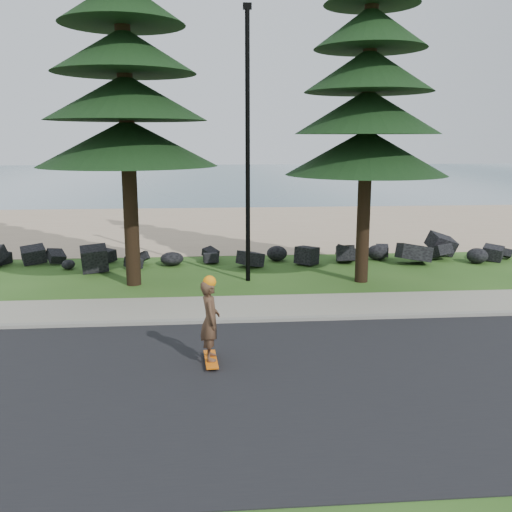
% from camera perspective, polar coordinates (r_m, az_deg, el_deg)
% --- Properties ---
extents(ground, '(160.00, 160.00, 0.00)m').
position_cam_1_polar(ground, '(14.79, 0.06, -5.51)').
color(ground, '#284D18').
rests_on(ground, ground).
extents(road, '(160.00, 7.00, 0.02)m').
position_cam_1_polar(road, '(10.59, 2.16, -12.69)').
color(road, black).
rests_on(road, ground).
extents(kerb, '(160.00, 0.20, 0.10)m').
position_cam_1_polar(kerb, '(13.92, 0.38, -6.41)').
color(kerb, gray).
rests_on(kerb, ground).
extents(sidewalk, '(160.00, 2.00, 0.08)m').
position_cam_1_polar(sidewalk, '(14.97, -0.00, -5.14)').
color(sidewalk, '#9E9684').
rests_on(sidewalk, ground).
extents(beach_sand, '(160.00, 15.00, 0.01)m').
position_cam_1_polar(beach_sand, '(28.93, -2.35, 3.06)').
color(beach_sand, tan).
rests_on(beach_sand, ground).
extents(ocean, '(160.00, 58.00, 0.01)m').
position_cam_1_polar(ocean, '(65.23, -3.74, 7.92)').
color(ocean, '#345864').
rests_on(ocean, ground).
extents(seawall_boulders, '(60.00, 2.40, 1.10)m').
position_cam_1_polar(seawall_boulders, '(20.19, -1.27, -0.79)').
color(seawall_boulders, black).
rests_on(seawall_boulders, ground).
extents(pine_right, '(4.80, 4.80, 12.72)m').
position_cam_1_polar(pine_right, '(17.88, 11.49, 23.27)').
color(pine_right, black).
rests_on(pine_right, ground).
extents(lamp_post, '(0.25, 0.14, 8.14)m').
position_cam_1_polar(lamp_post, '(17.31, -0.84, 10.92)').
color(lamp_post, black).
rests_on(lamp_post, ground).
extents(skateboarder, '(0.42, 0.97, 1.78)m').
position_cam_1_polar(skateboarder, '(11.21, -4.60, -6.44)').
color(skateboarder, orange).
rests_on(skateboarder, ground).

